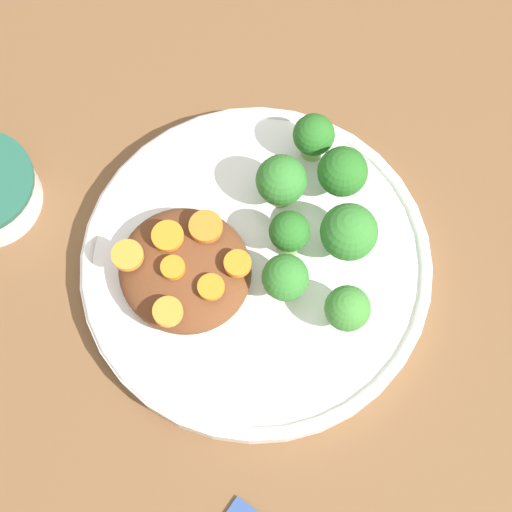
{
  "coord_description": "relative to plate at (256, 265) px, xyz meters",
  "views": [
    {
      "loc": [
        0.16,
        0.17,
        0.68
      ],
      "look_at": [
        0.0,
        0.0,
        0.03
      ],
      "focal_mm": 60.0,
      "sensor_mm": 36.0,
      "label": 1
    }
  ],
  "objects": [
    {
      "name": "broccoli_floret_2",
      "position": [
        -0.06,
        0.04,
        0.04
      ],
      "size": [
        0.05,
        0.05,
        0.06
      ],
      "color": "#7FA85B",
      "rests_on": "plate"
    },
    {
      "name": "carrot_slice_6",
      "position": [
        0.04,
        -0.05,
        0.04
      ],
      "size": [
        0.03,
        0.03,
        0.0
      ],
      "primitive_type": "cylinder",
      "color": "orange",
      "rests_on": "stew_mound"
    },
    {
      "name": "carrot_slice_2",
      "position": [
        0.08,
        -0.06,
        0.04
      ],
      "size": [
        0.03,
        0.03,
        0.01
      ],
      "primitive_type": "cylinder",
      "color": "orange",
      "rests_on": "stew_mound"
    },
    {
      "name": "carrot_slice_5",
      "position": [
        0.08,
        -0.01,
        0.04
      ],
      "size": [
        0.02,
        0.02,
        0.01
      ],
      "primitive_type": "cylinder",
      "color": "orange",
      "rests_on": "stew_mound"
    },
    {
      "name": "broccoli_floret_3",
      "position": [
        -0.1,
        0.0,
        0.04
      ],
      "size": [
        0.04,
        0.04,
        0.06
      ],
      "color": "#759E51",
      "rests_on": "plate"
    },
    {
      "name": "ground_plane",
      "position": [
        0.0,
        0.0,
        -0.01
      ],
      "size": [
        4.0,
        4.0,
        0.0
      ],
      "primitive_type": "plane",
      "color": "brown"
    },
    {
      "name": "broccoli_floret_4",
      "position": [
        -0.05,
        -0.03,
        0.04
      ],
      "size": [
        0.04,
        0.04,
        0.05
      ],
      "color": "#7FA85B",
      "rests_on": "plate"
    },
    {
      "name": "broccoli_floret_5",
      "position": [
        0.0,
        0.03,
        0.04
      ],
      "size": [
        0.04,
        0.04,
        0.05
      ],
      "color": "#7FA85B",
      "rests_on": "plate"
    },
    {
      "name": "broccoli_floret_6",
      "position": [
        -0.1,
        -0.04,
        0.03
      ],
      "size": [
        0.04,
        0.04,
        0.05
      ],
      "color": "#7FA85B",
      "rests_on": "plate"
    },
    {
      "name": "stew_mound",
      "position": [
        0.05,
        -0.03,
        0.02
      ],
      "size": [
        0.1,
        0.11,
        0.03
      ],
      "primitive_type": "ellipsoid",
      "color": "brown",
      "rests_on": "plate"
    },
    {
      "name": "carrot_slice_0",
      "position": [
        0.06,
        -0.03,
        0.04
      ],
      "size": [
        0.02,
        0.02,
        0.01
      ],
      "primitive_type": "cylinder",
      "color": "orange",
      "rests_on": "stew_mound"
    },
    {
      "name": "broccoli_floret_0",
      "position": [
        -0.02,
        0.08,
        0.03
      ],
      "size": [
        0.04,
        0.04,
        0.05
      ],
      "color": "#7FA85B",
      "rests_on": "plate"
    },
    {
      "name": "carrot_slice_3",
      "position": [
        0.02,
        -0.0,
        0.04
      ],
      "size": [
        0.02,
        0.02,
        0.01
      ],
      "primitive_type": "cylinder",
      "color": "orange",
      "rests_on": "stew_mound"
    },
    {
      "name": "carrot_slice_4",
      "position": [
        0.02,
        -0.04,
        0.04
      ],
      "size": [
        0.03,
        0.03,
        0.01
      ],
      "primitive_type": "cylinder",
      "color": "orange",
      "rests_on": "stew_mound"
    },
    {
      "name": "carrot_slice_1",
      "position": [
        0.05,
        0.0,
        0.04
      ],
      "size": [
        0.02,
        0.02,
        0.0
      ],
      "primitive_type": "cylinder",
      "color": "orange",
      "rests_on": "stew_mound"
    },
    {
      "name": "broccoli_floret_1",
      "position": [
        -0.03,
        0.01,
        0.04
      ],
      "size": [
        0.03,
        0.03,
        0.05
      ],
      "color": "#759E51",
      "rests_on": "plate"
    },
    {
      "name": "plate",
      "position": [
        0.0,
        0.0,
        0.0
      ],
      "size": [
        0.29,
        0.29,
        0.02
      ],
      "color": "white",
      "rests_on": "ground_plane"
    }
  ]
}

